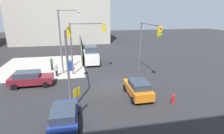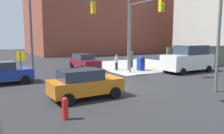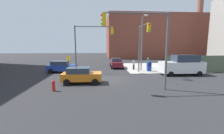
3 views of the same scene
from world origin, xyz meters
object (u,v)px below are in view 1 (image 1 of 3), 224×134
(fire_hydrant, at_px, (173,99))
(van_white_delivery, at_px, (91,55))
(street_lamp_corner, at_px, (63,37))
(pedestrian_waiting, at_px, (52,64))
(traffic_signal_se_corner, at_px, (147,39))
(traffic_signal_nw_corner, at_px, (68,50))
(pedestrian_crossing, at_px, (56,70))
(coupe_orange, at_px, (138,88))
(traffic_signal_ne_corner, at_px, (84,39))
(coupe_blue, at_px, (64,117))
(sedan_maroon, at_px, (31,78))
(mailbox_blue, at_px, (69,65))

(fire_hydrant, height_order, van_white_delivery, van_white_delivery)
(street_lamp_corner, relative_size, pedestrian_waiting, 4.41)
(pedestrian_waiting, bearing_deg, traffic_signal_se_corner, -155.77)
(traffic_signal_se_corner, bearing_deg, traffic_signal_nw_corner, 117.97)
(fire_hydrant, distance_m, pedestrian_waiting, 16.55)
(traffic_signal_nw_corner, bearing_deg, pedestrian_crossing, 16.82)
(coupe_orange, bearing_deg, fire_hydrant, -128.00)
(traffic_signal_se_corner, xyz_separation_m, pedestrian_crossing, (1.84, 11.00, -3.82))
(traffic_signal_ne_corner, xyz_separation_m, coupe_blue, (-11.08, 2.01, -3.72))
(traffic_signal_se_corner, height_order, sedan_maroon, traffic_signal_se_corner)
(coupe_blue, distance_m, pedestrian_waiting, 13.62)
(pedestrian_waiting, bearing_deg, pedestrian_crossing, 153.77)
(traffic_signal_ne_corner, height_order, street_lamp_corner, street_lamp_corner)
(coupe_orange, bearing_deg, traffic_signal_se_corner, -27.73)
(mailbox_blue, relative_size, van_white_delivery, 0.26)
(coupe_blue, relative_size, sedan_maroon, 0.89)
(street_lamp_corner, xyz_separation_m, fire_hydrant, (-10.17, -9.63, -4.22))
(mailbox_blue, height_order, pedestrian_crossing, pedestrian_crossing)
(coupe_orange, xyz_separation_m, van_white_delivery, (12.56, 3.47, 0.44))
(pedestrian_crossing, bearing_deg, mailbox_blue, 101.53)
(traffic_signal_ne_corner, xyz_separation_m, pedestrian_waiting, (2.30, 4.54, -3.61))
(van_white_delivery, relative_size, pedestrian_crossing, 3.39)
(fire_hydrant, distance_m, coupe_blue, 9.21)
(fire_hydrant, xyz_separation_m, pedestrian_waiting, (11.80, 11.60, 0.46))
(van_white_delivery, bearing_deg, mailbox_blue, 136.19)
(traffic_signal_nw_corner, distance_m, mailbox_blue, 9.46)
(street_lamp_corner, bearing_deg, van_white_delivery, -39.77)
(van_white_delivery, bearing_deg, sedan_maroon, 137.86)
(traffic_signal_se_corner, relative_size, street_lamp_corner, 0.81)
(coupe_orange, height_order, coupe_blue, same)
(mailbox_blue, distance_m, pedestrian_crossing, 2.50)
(traffic_signal_se_corner, xyz_separation_m, traffic_signal_ne_corner, (2.14, 7.36, -0.07))
(traffic_signal_nw_corner, relative_size, traffic_signal_ne_corner, 1.00)
(sedan_maroon, xyz_separation_m, van_white_delivery, (7.88, -7.13, 0.44))
(traffic_signal_nw_corner, distance_m, sedan_maroon, 7.11)
(pedestrian_crossing, distance_m, pedestrian_waiting, 2.75)
(fire_hydrant, relative_size, coupe_orange, 0.24)
(traffic_signal_nw_corner, xyz_separation_m, pedestrian_crossing, (6.62, 2.00, -3.81))
(street_lamp_corner, distance_m, pedestrian_waiting, 4.54)
(traffic_signal_nw_corner, distance_m, van_white_delivery, 12.70)
(traffic_signal_nw_corner, height_order, van_white_delivery, traffic_signal_nw_corner)
(pedestrian_crossing, bearing_deg, traffic_signal_ne_corner, 53.11)
(traffic_signal_se_corner, bearing_deg, pedestrian_waiting, 69.55)
(fire_hydrant, height_order, pedestrian_crossing, pedestrian_crossing)
(sedan_maroon, xyz_separation_m, pedestrian_waiting, (5.15, -1.53, 0.11))
(traffic_signal_nw_corner, relative_size, traffic_signal_se_corner, 1.00)
(coupe_orange, height_order, sedan_maroon, same)
(traffic_signal_ne_corner, height_order, fire_hydrant, traffic_signal_ne_corner)
(traffic_signal_nw_corner, bearing_deg, coupe_orange, -95.61)
(coupe_orange, bearing_deg, street_lamp_corner, 40.91)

